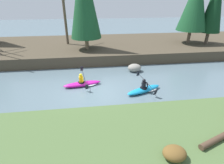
# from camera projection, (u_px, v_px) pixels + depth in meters

# --- Properties ---
(ground_plane) EXTENTS (90.00, 90.00, 0.00)m
(ground_plane) POSITION_uv_depth(u_px,v_px,m) (95.00, 92.00, 12.12)
(ground_plane) COLOR slate
(riverbank_near) EXTENTS (44.00, 5.48, 0.71)m
(riverbank_near) POSITION_uv_depth(u_px,v_px,m) (100.00, 152.00, 7.00)
(riverbank_near) COLOR #4C6638
(riverbank_near) RESTS_ON ground
(riverbank_far) EXTENTS (44.00, 10.21, 1.04)m
(riverbank_far) POSITION_uv_depth(u_px,v_px,m) (91.00, 48.00, 20.64)
(riverbank_far) COLOR #473D2D
(riverbank_far) RESTS_ON ground
(conifer_tree_mid_left) EXTENTS (3.21, 3.21, 7.38)m
(conifer_tree_mid_left) POSITION_uv_depth(u_px,v_px,m) (196.00, 2.00, 18.57)
(conifer_tree_mid_left) COLOR brown
(conifer_tree_mid_left) RESTS_ON riverbank_far
(conifer_tree_centre) EXTENTS (2.27, 2.27, 7.70)m
(conifer_tree_centre) POSITION_uv_depth(u_px,v_px,m) (216.00, 1.00, 18.37)
(conifer_tree_centre) COLOR brown
(conifer_tree_centre) RESTS_ON riverbank_far
(bare_tree_mid_downstream) EXTENTS (3.40, 3.36, 6.15)m
(bare_tree_mid_downstream) POSITION_uv_depth(u_px,v_px,m) (65.00, 17.00, 18.87)
(bare_tree_mid_downstream) COLOR brown
(bare_tree_mid_downstream) RESTS_ON riverbank_far
(shrub_clump_second) EXTENTS (0.86, 0.72, 0.47)m
(shrub_clump_second) POSITION_uv_depth(u_px,v_px,m) (174.00, 153.00, 6.21)
(shrub_clump_second) COLOR brown
(shrub_clump_second) RESTS_ON riverbank_near
(kayaker_lead) EXTENTS (2.73, 1.98, 1.20)m
(kayaker_lead) POSITION_uv_depth(u_px,v_px,m) (145.00, 89.00, 12.09)
(kayaker_lead) COLOR #1993D6
(kayaker_lead) RESTS_ON ground
(kayaker_middle) EXTENTS (2.79, 2.06, 1.20)m
(kayaker_middle) POSITION_uv_depth(u_px,v_px,m) (84.00, 83.00, 12.87)
(kayaker_middle) COLOR #C61999
(kayaker_middle) RESTS_ON ground
(boulder_midstream) EXTENTS (1.19, 0.93, 0.67)m
(boulder_midstream) POSITION_uv_depth(u_px,v_px,m) (134.00, 68.00, 15.32)
(boulder_midstream) COLOR gray
(boulder_midstream) RESTS_ON ground
(driftwood_log) EXTENTS (2.36, 1.05, 0.44)m
(driftwood_log) POSITION_uv_depth(u_px,v_px,m) (221.00, 137.00, 7.09)
(driftwood_log) COLOR #4C3828
(driftwood_log) RESTS_ON riverbank_near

